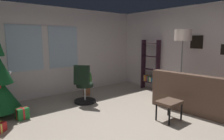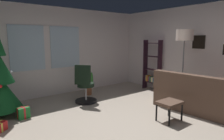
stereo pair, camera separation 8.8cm
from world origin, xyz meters
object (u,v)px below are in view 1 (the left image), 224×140
Objects in this scene: gift_box_green at (22,113)px; floor_lamp at (183,39)px; office_chair at (84,88)px; footstool at (169,104)px; potted_plant at (87,85)px; bookshelf at (150,68)px; couch at (207,98)px.

gift_box_green is 4.14m from floor_lamp.
office_chair is 0.54× the size of floor_lamp.
potted_plant is (-0.32, 2.62, -0.04)m from footstool.
footstool is 0.25× the size of floor_lamp.
bookshelf reaches higher than footstool.
footstool is 0.69× the size of potted_plant.
bookshelf is at bearing -1.20° from gift_box_green.
gift_box_green is 0.24× the size of office_chair.
gift_box_green is (-3.46, 2.18, -0.19)m from couch.
bookshelf is at bearing -3.84° from office_chair.
bookshelf reaches higher than couch.
floor_lamp is at bearing 80.77° from couch.
potted_plant is at bearing 159.39° from bookshelf.
couch is at bearing -62.44° from potted_plant.
bookshelf reaches higher than office_chair.
gift_box_green is 0.35× the size of potted_plant.
bookshelf reaches higher than gift_box_green.
footstool is at bearing -82.95° from potted_plant.
bookshelf is 2.14m from potted_plant.
gift_box_green is 2.09m from potted_plant.
office_chair is 2.82m from floor_lamp.
office_chair reaches higher than couch.
gift_box_green is at bearing 139.53° from footstool.
couch is 2.04× the size of office_chair.
potted_plant is at bearing 97.05° from footstool.
couch is at bearing -103.02° from bookshelf.
gift_box_green is (-2.30, 1.96, -0.23)m from footstool.
couch is 2.96m from office_chair.
office_chair reaches higher than gift_box_green.
footstool is at bearing -40.47° from gift_box_green.
floor_lamp reaches higher than couch.
floor_lamp reaches higher than gift_box_green.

